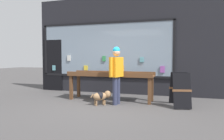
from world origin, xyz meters
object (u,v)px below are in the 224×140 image
object	(u,v)px
person_browsing	(116,71)
small_dog	(101,96)
sandwich_board_sign	(180,89)
display_table_main	(111,77)

from	to	relation	value
person_browsing	small_dog	xyz separation A→B (m)	(-0.39, -0.21, -0.72)
small_dog	sandwich_board_sign	world-z (taller)	sandwich_board_sign
display_table_main	sandwich_board_sign	xyz separation A→B (m)	(2.12, -0.24, -0.26)
display_table_main	small_dog	world-z (taller)	display_table_main
person_browsing	sandwich_board_sign	xyz separation A→B (m)	(1.76, 0.31, -0.50)
person_browsing	small_dog	distance (m)	0.84
small_dog	sandwich_board_sign	xyz separation A→B (m)	(2.15, 0.52, 0.22)
display_table_main	small_dog	size ratio (longest dim) A/B	5.32
display_table_main	sandwich_board_sign	world-z (taller)	sandwich_board_sign
display_table_main	person_browsing	size ratio (longest dim) A/B	1.64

